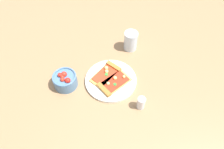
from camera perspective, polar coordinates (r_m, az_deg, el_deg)
ground_plane at (r=1.00m, az=0.18°, el=0.81°), size 2.40×2.40×0.00m
plate at (r=0.96m, az=-0.32°, el=-1.58°), size 0.24×0.24×0.01m
pizza_slice_near at (r=0.94m, az=0.29°, el=-2.40°), size 0.13×0.17×0.02m
pizza_slice_far at (r=0.97m, az=-1.36°, el=0.43°), size 0.11×0.16×0.03m
salad_bowl at (r=0.95m, az=-12.78°, el=-1.48°), size 0.11×0.11×0.08m
soda_glass at (r=1.08m, az=5.13°, el=9.05°), size 0.07×0.07×0.10m
pepper_shaker at (r=0.87m, az=8.02°, el=-7.56°), size 0.03×0.03×0.08m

